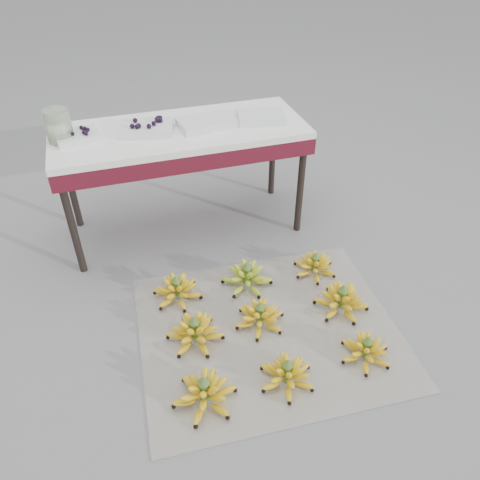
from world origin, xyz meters
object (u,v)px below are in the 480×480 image
object	(u,v)px
bunch_back_right	(315,266)
bunch_front_center	(287,374)
tray_left	(147,128)
bunch_back_left	(177,290)
vendor_table	(181,141)
bunch_mid_left	(195,332)
glass_jar	(58,126)
bunch_front_left	(204,393)
bunch_mid_right	(341,300)
tray_right	(203,124)
tray_far_left	(78,136)
tray_far_right	(261,117)
bunch_back_center	(247,277)
bunch_front_right	(366,350)
bunch_mid_center	(260,317)
newspaper_mat	(268,330)

from	to	relation	value
bunch_back_right	bunch_front_center	bearing A→B (deg)	-116.94
bunch_front_center	tray_left	distance (m)	1.48
bunch_back_left	vendor_table	bearing A→B (deg)	52.29
bunch_mid_left	glass_jar	distance (m)	1.28
bunch_front_left	bunch_mid_right	bearing A→B (deg)	30.40
bunch_mid_right	tray_right	world-z (taller)	tray_right
tray_far_left	bunch_back_left	bearing A→B (deg)	-61.44
tray_far_left	tray_far_right	xyz separation A→B (m)	(1.01, -0.06, 0.00)
bunch_back_center	bunch_front_center	bearing A→B (deg)	-108.77
bunch_mid_right	tray_far_left	size ratio (longest dim) A/B	1.21
vendor_table	bunch_back_left	bearing A→B (deg)	-107.01
bunch_front_right	vendor_table	world-z (taller)	vendor_table
bunch_mid_left	bunch_mid_center	size ratio (longest dim) A/B	1.14
bunch_mid_left	tray_far_right	world-z (taller)	tray_far_right
bunch_front_center	vendor_table	bearing A→B (deg)	88.58
bunch_mid_right	vendor_table	xyz separation A→B (m)	(-0.60, 0.95, 0.54)
bunch_mid_right	tray_far_left	xyz separation A→B (m)	(-1.14, 0.97, 0.63)
bunch_front_center	tray_left	world-z (taller)	tray_left
vendor_table	tray_far_left	distance (m)	0.55
bunch_back_left	tray_far_left	xyz separation A→B (m)	(-0.35, 0.64, 0.64)
bunch_back_left	tray_far_right	bearing A→B (deg)	20.98
tray_far_left	glass_jar	world-z (taller)	glass_jar
newspaper_mat	bunch_front_center	world-z (taller)	bunch_front_center
bunch_front_right	newspaper_mat	bearing A→B (deg)	147.43
tray_far_right	bunch_front_left	bearing A→B (deg)	-118.57
bunch_mid_right	vendor_table	bearing A→B (deg)	115.50
newspaper_mat	vendor_table	xyz separation A→B (m)	(-0.19, 0.98, 0.60)
tray_left	glass_jar	size ratio (longest dim) A/B	1.84
bunch_back_left	bunch_back_center	size ratio (longest dim) A/B	0.99
bunch_mid_right	bunch_back_center	world-z (taller)	bunch_mid_right
bunch_back_left	tray_right	world-z (taller)	tray_right
newspaper_mat	bunch_front_left	bearing A→B (deg)	-143.42
bunch_mid_center	bunch_back_center	size ratio (longest dim) A/B	0.94
bunch_back_center	tray_left	xyz separation A→B (m)	(-0.37, 0.64, 0.64)
newspaper_mat	tray_left	distance (m)	1.26
bunch_back_left	bunch_mid_right	bearing A→B (deg)	-43.49
tray_far_right	glass_jar	size ratio (longest dim) A/B	1.74
bunch_back_right	bunch_back_left	bearing A→B (deg)	-175.25
bunch_back_left	tray_far_right	world-z (taller)	tray_far_right
tray_right	tray_far_right	size ratio (longest dim) A/B	0.96
tray_far_left	tray_left	bearing A→B (deg)	-2.79
bunch_front_left	vendor_table	size ratio (longest dim) A/B	0.22
bunch_front_right	tray_left	bearing A→B (deg)	125.96
bunch_front_left	tray_far_left	bearing A→B (deg)	113.24
tray_right	bunch_back_right	bearing A→B (deg)	-53.95
bunch_mid_left	bunch_back_right	xyz separation A→B (m)	(0.75, 0.28, -0.01)
bunch_front_center	bunch_back_right	xyz separation A→B (m)	(0.43, 0.63, -0.00)
bunch_front_center	bunch_mid_right	world-z (taller)	bunch_mid_right
bunch_front_left	tray_right	size ratio (longest dim) A/B	1.10
tray_far_left	tray_left	size ratio (longest dim) A/B	0.79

